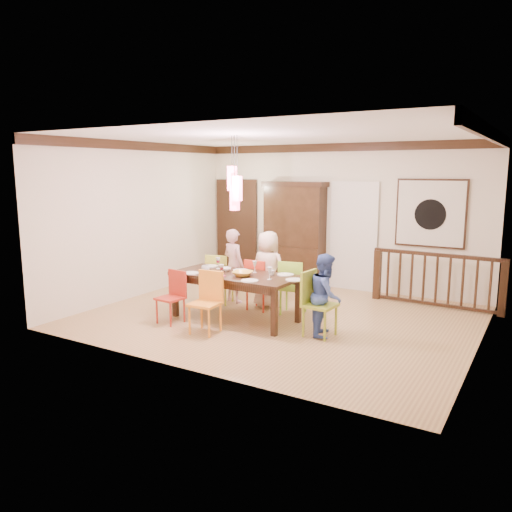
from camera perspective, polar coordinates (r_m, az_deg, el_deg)
The scene contains 37 objects.
floor at distance 8.25m, azimuth 2.67°, elevation -6.98°, with size 6.00×6.00×0.00m, color #9E774C.
ceiling at distance 7.91m, azimuth 2.85°, elevation 13.56°, with size 6.00×6.00×0.00m, color white.
wall_back at distance 10.22m, azimuth 9.37°, elevation 4.45°, with size 6.00×6.00×0.00m, color beige.
wall_left at distance 9.72m, azimuth -13.10°, elevation 4.06°, with size 5.00×5.00×0.00m, color beige.
wall_right at distance 7.07m, azimuth 24.76°, elevation 1.35°, with size 5.00×5.00×0.00m, color beige.
crown_molding at distance 7.91m, azimuth 2.84°, elevation 12.98°, with size 6.00×5.00×0.16m, color black, non-canonical shape.
panel_door at distance 11.31m, azimuth -2.19°, elevation 3.04°, with size 1.04×0.07×2.24m, color black.
white_doorway at distance 10.11m, azimuth 11.08°, elevation 2.06°, with size 0.97×0.05×2.22m, color silver.
painting at distance 9.66m, azimuth 19.33°, elevation 4.62°, with size 1.25×0.06×1.25m.
pendant_cluster at distance 7.78m, azimuth -2.45°, elevation 7.78°, with size 0.27×0.21×1.14m.
dining_table at distance 7.96m, azimuth -2.37°, elevation -2.65°, with size 2.05×0.96×0.75m.
chair_far_left at distance 8.99m, azimuth -4.09°, elevation -2.18°, with size 0.47×0.47×0.90m.
chair_far_mid at distance 8.56m, azimuth 0.46°, elevation -2.83°, with size 0.40×0.40×0.89m.
chair_far_right at distance 8.32m, azimuth 4.29°, elevation -3.12°, with size 0.48×0.48×0.91m.
chair_near_left at distance 7.93m, azimuth -9.79°, elevation -4.28°, with size 0.40×0.40×0.82m.
chair_near_mid at distance 7.37m, azimuth -5.87°, elevation -4.87°, with size 0.44×0.44×0.91m.
chair_end_right at distance 7.24m, azimuth 7.35°, elevation -4.98°, with size 0.46×0.46×0.95m.
china_hutch at distance 10.42m, azimuth 4.41°, elevation 2.60°, with size 1.35×0.46×2.14m.
balustrade at distance 9.27m, azimuth 19.92°, elevation -2.49°, with size 2.26×0.17×0.96m.
person_far_left at distance 9.04m, azimuth -2.56°, elevation -1.11°, with size 0.49×0.32×1.34m, color #F7BCCC.
person_far_mid at distance 8.67m, azimuth 1.39°, elevation -1.55°, with size 0.66×0.43×1.35m, color beige.
person_end_right at distance 7.29m, azimuth 7.99°, elevation -4.41°, with size 0.58×0.46×1.20m, color #3E5AAE.
serving_bowl at distance 7.76m, azimuth -1.55°, elevation -2.03°, with size 0.31×0.31×0.08m, color gold.
small_bowl at distance 8.17m, azimuth -3.49°, elevation -1.52°, with size 0.18×0.18×0.06m, color white.
cup_left at distance 8.10m, azimuth -5.78°, elevation -1.47°, with size 0.13×0.13×0.11m, color silver.
cup_right at distance 7.81m, azimuth 1.85°, elevation -1.92°, with size 0.09×0.09×0.08m, color silver.
plate_far_left at distance 8.56m, azimuth -5.22°, elevation -1.15°, with size 0.26×0.26×0.01m, color white.
plate_far_mid at distance 8.17m, azimuth -1.74°, elevation -1.65°, with size 0.26×0.26×0.01m, color white.
plate_far_right at distance 7.85m, azimuth 3.38°, elevation -2.13°, with size 0.26×0.26×0.01m, color white.
plate_near_left at distance 8.03m, azimuth -7.50°, elevation -1.94°, with size 0.26×0.26×0.01m, color white.
plate_near_mid at distance 7.41m, azimuth -0.74°, elevation -2.84°, with size 0.26×0.26×0.01m, color white.
plate_end_right at distance 7.49m, azimuth 4.41°, elevation -2.73°, with size 0.26×0.26×0.01m, color white.
wine_glass_a at distance 8.35m, azimuth -4.36°, elevation -0.82°, with size 0.08×0.08×0.19m, color #590C19, non-canonical shape.
wine_glass_b at distance 8.00m, azimuth -0.14°, elevation -1.25°, with size 0.08×0.08×0.19m, color silver, non-canonical shape.
wine_glass_c at distance 7.74m, azimuth -3.94°, elevation -1.65°, with size 0.08×0.08×0.19m, color #590C19, non-canonical shape.
wine_glass_d at distance 7.51m, azimuth 1.56°, elevation -1.99°, with size 0.08×0.08×0.19m, color silver, non-canonical shape.
napkin at distance 7.75m, azimuth -4.32°, elevation -2.30°, with size 0.18×0.14×0.01m, color #D83359.
Camera 1 is at (3.70, -6.98, 2.38)m, focal length 35.00 mm.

